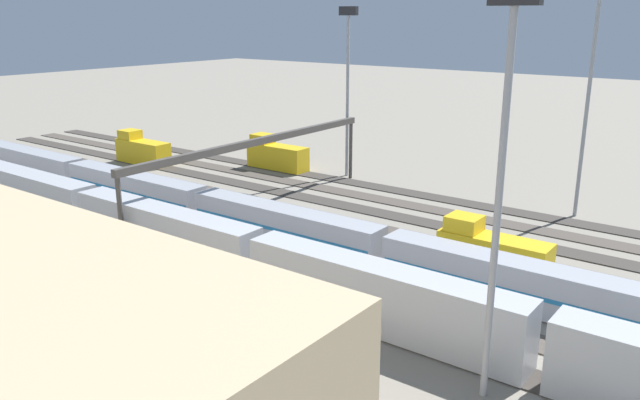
# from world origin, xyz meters

# --- Properties ---
(ground_plane) EXTENTS (400.00, 400.00, 0.00)m
(ground_plane) POSITION_xyz_m (0.00, 0.00, 0.00)
(ground_plane) COLOR gray
(track_bed_0) EXTENTS (140.00, 2.80, 0.12)m
(track_bed_0) POSITION_xyz_m (0.00, -17.50, 0.06)
(track_bed_0) COLOR #3D3833
(track_bed_0) RESTS_ON ground_plane
(track_bed_1) EXTENTS (140.00, 2.80, 0.12)m
(track_bed_1) POSITION_xyz_m (0.00, -12.50, 0.06)
(track_bed_1) COLOR #4C443D
(track_bed_1) RESTS_ON ground_plane
(track_bed_2) EXTENTS (140.00, 2.80, 0.12)m
(track_bed_2) POSITION_xyz_m (0.00, -7.50, 0.06)
(track_bed_2) COLOR #3D3833
(track_bed_2) RESTS_ON ground_plane
(track_bed_3) EXTENTS (140.00, 2.80, 0.12)m
(track_bed_3) POSITION_xyz_m (0.00, -2.50, 0.06)
(track_bed_3) COLOR #4C443D
(track_bed_3) RESTS_ON ground_plane
(track_bed_4) EXTENTS (140.00, 2.80, 0.12)m
(track_bed_4) POSITION_xyz_m (0.00, 2.50, 0.06)
(track_bed_4) COLOR #4C443D
(track_bed_4) RESTS_ON ground_plane
(track_bed_5) EXTENTS (140.00, 2.80, 0.12)m
(track_bed_5) POSITION_xyz_m (0.00, 7.50, 0.06)
(track_bed_5) COLOR #4C443D
(track_bed_5) RESTS_ON ground_plane
(track_bed_6) EXTENTS (140.00, 2.80, 0.12)m
(track_bed_6) POSITION_xyz_m (0.00, 12.50, 0.06)
(track_bed_6) COLOR #4C443D
(track_bed_6) RESTS_ON ground_plane
(track_bed_7) EXTENTS (140.00, 2.80, 0.12)m
(track_bed_7) POSITION_xyz_m (0.00, 17.50, 0.06)
(track_bed_7) COLOR #3D3833
(track_bed_7) RESTS_ON ground_plane
(train_on_track_0) EXTENTS (10.00, 3.00, 5.00)m
(train_on_track_0) POSITION_xyz_m (14.93, -17.50, 2.16)
(train_on_track_0) COLOR gold
(train_on_track_0) RESTS_ON ground_plane
(train_on_track_7) EXTENTS (119.80, 3.00, 5.00)m
(train_on_track_7) POSITION_xyz_m (-0.91, 17.50, 2.62)
(train_on_track_7) COLOR #B7BABF
(train_on_track_7) RESTS_ON ground_plane
(train_on_track_2) EXTENTS (10.00, 3.00, 5.00)m
(train_on_track_2) POSITION_xyz_m (34.24, -7.50, 2.16)
(train_on_track_2) COLOR gold
(train_on_track_2) RESTS_ON ground_plane
(train_on_track_5) EXTENTS (114.80, 3.06, 4.40)m
(train_on_track_5) POSITION_xyz_m (-5.35, 7.50, 2.06)
(train_on_track_5) COLOR #1E6B9E
(train_on_track_5) RESTS_ON ground_plane
(train_on_track_4) EXTENTS (10.00, 3.00, 5.00)m
(train_on_track_4) POSITION_xyz_m (-27.66, 2.50, 2.16)
(train_on_track_4) COLOR gold
(train_on_track_4) RESTS_ON ground_plane
(light_mast_0) EXTENTS (2.80, 0.70, 23.84)m
(light_mast_0) POSITION_xyz_m (3.97, -20.53, 15.49)
(light_mast_0) COLOR #9EA0A5
(light_mast_0) RESTS_ON ground_plane
(light_mast_1) EXTENTS (2.80, 0.70, 24.42)m
(light_mast_1) POSITION_xyz_m (-34.92, 20.87, 15.81)
(light_mast_1) COLOR #9EA0A5
(light_mast_1) RESTS_ON ground_plane
(light_mast_2) EXTENTS (2.80, 0.70, 27.55)m
(light_mast_2) POSITION_xyz_m (-28.62, -20.53, 17.52)
(light_mast_2) COLOR #9EA0A5
(light_mast_2) RESTS_ON ground_plane
(signal_gantry) EXTENTS (0.70, 40.00, 8.80)m
(signal_gantry) POSITION_xyz_m (2.67, 0.00, 7.73)
(signal_gantry) COLOR #4C4742
(signal_gantry) RESTS_ON ground_plane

